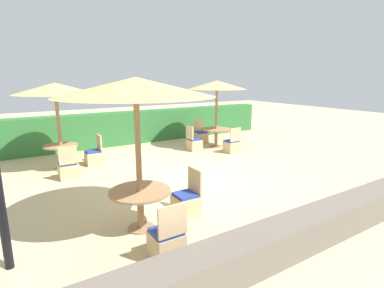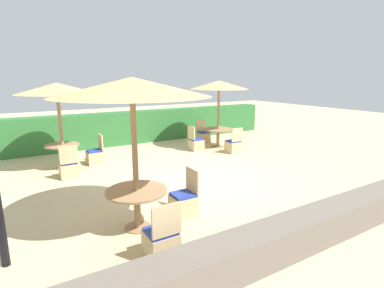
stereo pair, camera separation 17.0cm
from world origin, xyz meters
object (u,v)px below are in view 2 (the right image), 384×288
(round_table_front_left, at_px, (137,198))
(round_table_back_left, at_px, (63,150))
(parasol_back_right, at_px, (219,85))
(patio_chair_back_right_west, at_px, (196,143))
(parasol_front_left, at_px, (132,88))
(patio_chair_front_left_east, at_px, (184,202))
(patio_chair_back_left_south, at_px, (69,168))
(patio_chair_front_left_south, at_px, (162,241))
(patio_chair_back_left_east, at_px, (95,156))
(patio_chair_back_right_south, at_px, (233,146))
(patio_chair_back_right_north, at_px, (203,136))
(parasol_back_left, at_px, (57,89))
(round_table_back_right, at_px, (218,132))

(round_table_front_left, bearing_deg, round_table_back_left, 97.21)
(parasol_back_right, bearing_deg, patio_chair_back_right_west, -177.94)
(round_table_back_left, relative_size, patio_chair_back_right_west, 1.05)
(parasol_front_left, relative_size, patio_chair_front_left_east, 2.90)
(parasol_front_left, relative_size, patio_chair_back_left_south, 2.90)
(patio_chair_front_left_south, bearing_deg, parasol_back_right, 47.73)
(patio_chair_back_left_east, bearing_deg, patio_chair_front_left_east, -171.86)
(patio_chair_front_left_east, bearing_deg, patio_chair_back_right_west, -34.08)
(patio_chair_back_left_south, distance_m, patio_chair_back_right_south, 5.58)
(parasol_front_left, distance_m, patio_chair_back_right_south, 6.48)
(round_table_front_left, xyz_separation_m, patio_chair_back_right_north, (5.01, 5.53, -0.32))
(patio_chair_front_left_east, relative_size, patio_chair_front_left_south, 1.00)
(parasol_front_left, height_order, patio_chair_front_left_south, parasol_front_left)
(parasol_front_left, xyz_separation_m, parasol_back_left, (-0.58, 4.60, -0.17))
(patio_chair_back_right_south, bearing_deg, round_table_back_left, 168.68)
(parasol_front_left, bearing_deg, patio_chair_front_left_east, 2.89)
(parasol_front_left, height_order, round_table_back_right, parasol_front_left)
(patio_chair_back_left_south, distance_m, parasol_back_right, 6.08)
(patio_chair_front_left_east, relative_size, patio_chair_back_left_east, 1.00)
(parasol_back_left, bearing_deg, round_table_back_right, -0.87)
(parasol_back_left, height_order, round_table_back_right, parasol_back_left)
(parasol_back_left, distance_m, round_table_back_left, 1.80)
(parasol_back_left, relative_size, round_table_back_right, 2.19)
(round_table_front_left, relative_size, parasol_back_right, 0.43)
(patio_chair_back_right_south, bearing_deg, patio_chair_back_left_south, 178.73)
(round_table_front_left, xyz_separation_m, round_table_back_right, (5.03, 4.51, -0.00))
(patio_chair_back_right_north, bearing_deg, parasol_back_left, 9.49)
(patio_chair_back_left_east, distance_m, patio_chair_back_right_south, 4.77)
(patio_chair_front_left_south, relative_size, parasol_back_right, 0.36)
(round_table_back_right, bearing_deg, parasol_back_left, 179.13)
(patio_chair_back_right_north, bearing_deg, parasol_back_right, 91.48)
(parasol_front_left, xyz_separation_m, patio_chair_back_right_south, (4.98, 3.48, -2.26))
(patio_chair_front_left_east, relative_size, parasol_back_right, 0.36)
(parasol_front_left, distance_m, patio_chair_back_left_east, 5.13)
(patio_chair_back_left_east, relative_size, patio_chair_back_right_north, 1.00)
(patio_chair_front_left_south, relative_size, patio_chair_back_right_north, 1.00)
(patio_chair_back_right_west, bearing_deg, round_table_front_left, -41.72)
(patio_chair_back_left_east, xyz_separation_m, patio_chair_back_right_west, (3.64, -0.12, 0.00))
(round_table_back_left, distance_m, patio_chair_back_left_east, 0.97)
(patio_chair_back_right_west, bearing_deg, parasol_back_left, -91.54)
(parasol_back_left, xyz_separation_m, patio_chair_back_left_east, (0.93, -0.00, -2.09))
(parasol_back_left, xyz_separation_m, patio_chair_back_right_north, (5.59, 0.93, -2.09))
(round_table_back_left, height_order, patio_chair_back_right_north, patio_chair_back_right_north)
(patio_chair_back_left_south, bearing_deg, parasol_back_left, 89.13)
(parasol_front_left, height_order, round_table_front_left, parasol_front_left)
(parasol_back_right, bearing_deg, round_table_back_right, -45.00)
(round_table_back_left, relative_size, patio_chair_back_left_south, 1.05)
(patio_chair_front_left_east, height_order, patio_chair_back_left_south, same)
(round_table_front_left, distance_m, patio_chair_front_left_south, 1.09)
(parasol_front_left, height_order, patio_chair_back_left_south, parasol_front_left)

